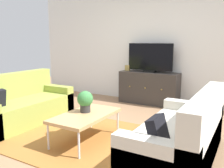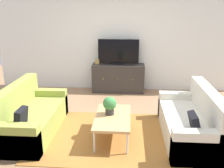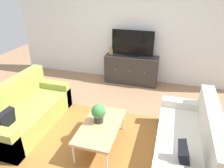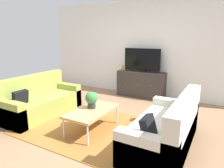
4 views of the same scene
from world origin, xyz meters
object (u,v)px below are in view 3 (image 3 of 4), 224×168
object	(u,v)px
flat_screen_tv	(133,43)
couch_left_side	(25,112)
couch_right_side	(191,144)
coffee_table	(101,127)
tv_console	(131,69)
potted_plant	(99,113)
mantel_clock	(111,52)

from	to	relation	value
flat_screen_tv	couch_left_side	bearing A→B (deg)	-121.83
couch_right_side	coffee_table	size ratio (longest dim) A/B	1.68
coffee_table	tv_console	world-z (taller)	tv_console
couch_left_side	flat_screen_tv	bearing A→B (deg)	58.17
couch_right_side	flat_screen_tv	xyz separation A→B (m)	(-1.39, 2.39, 0.77)
couch_right_side	potted_plant	distance (m)	1.45
coffee_table	potted_plant	xyz separation A→B (m)	(-0.06, 0.08, 0.20)
couch_left_side	mantel_clock	world-z (taller)	mantel_clock
coffee_table	mantel_clock	distance (m)	2.58
tv_console	mantel_clock	size ratio (longest dim) A/B	10.36
tv_console	flat_screen_tv	bearing A→B (deg)	90.00
potted_plant	mantel_clock	size ratio (longest dim) A/B	2.39
couch_left_side	mantel_clock	distance (m)	2.60
couch_right_side	flat_screen_tv	size ratio (longest dim) A/B	1.69
couch_right_side	tv_console	bearing A→B (deg)	120.30
coffee_table	flat_screen_tv	bearing A→B (deg)	90.64
potted_plant	tv_console	size ratio (longest dim) A/B	0.23
flat_screen_tv	mantel_clock	world-z (taller)	flat_screen_tv
tv_console	mantel_clock	distance (m)	0.70
potted_plant	flat_screen_tv	world-z (taller)	flat_screen_tv
couch_left_side	tv_console	world-z (taller)	couch_left_side
flat_screen_tv	mantel_clock	distance (m)	0.61
tv_console	couch_right_side	bearing A→B (deg)	-59.70
couch_left_side	tv_console	size ratio (longest dim) A/B	1.31
couch_right_side	potted_plant	bearing A→B (deg)	-178.74
couch_right_side	potted_plant	xyz separation A→B (m)	(-1.42, -0.03, 0.30)
potted_plant	couch_left_side	bearing A→B (deg)	178.77
couch_left_side	potted_plant	size ratio (longest dim) A/B	5.66
coffee_table	mantel_clock	size ratio (longest dim) A/B	8.09
tv_console	couch_left_side	bearing A→B (deg)	-122.04
couch_right_side	coffee_table	world-z (taller)	couch_right_side
potted_plant	flat_screen_tv	size ratio (longest dim) A/B	0.30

